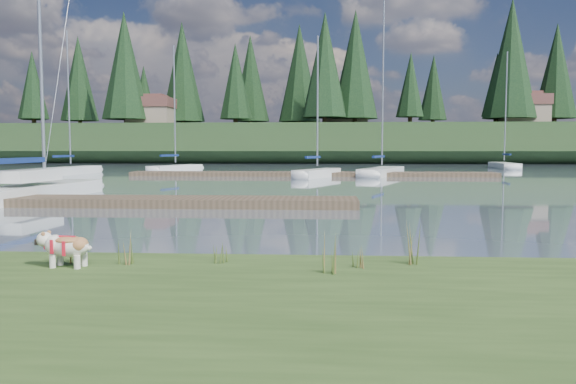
{
  "coord_description": "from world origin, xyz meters",
  "views": [
    {
      "loc": [
        2.8,
        -10.2,
        2.03
      ],
      "look_at": [
        2.2,
        -0.5,
        1.26
      ],
      "focal_mm": 35.0,
      "sensor_mm": 36.0,
      "label": 1
    }
  ],
  "objects": [
    {
      "name": "ground",
      "position": [
        0.0,
        30.0,
        0.0
      ],
      "size": [
        200.0,
        200.0,
        0.0
      ],
      "primitive_type": "plane",
      "color": "slate",
      "rests_on": "ground"
    },
    {
      "name": "ridge",
      "position": [
        0.0,
        73.0,
        2.5
      ],
      "size": [
        200.0,
        20.0,
        5.0
      ],
      "primitive_type": "cube",
      "color": "#1C3017",
      "rests_on": "ground"
    },
    {
      "name": "bulldog",
      "position": [
        -0.8,
        -2.6,
        0.66
      ],
      "size": [
        0.83,
        0.4,
        0.49
      ],
      "rotation": [
        0.0,
        0.0,
        3.03
      ],
      "color": "silver",
      "rests_on": "bank"
    },
    {
      "name": "sailboat_main",
      "position": [
        -8.57,
        11.99,
        0.42
      ],
      "size": [
        2.41,
        9.08,
        12.89
      ],
      "rotation": [
        0.0,
        0.0,
        1.5
      ],
      "color": "silver",
      "rests_on": "ground"
    },
    {
      "name": "dock_near",
      "position": [
        -4.0,
        9.0,
        0.15
      ],
      "size": [
        16.0,
        2.0,
        0.3
      ],
      "primitive_type": "cube",
      "color": "#4C3D2C",
      "rests_on": "ground"
    },
    {
      "name": "dock_far",
      "position": [
        2.0,
        30.0,
        0.15
      ],
      "size": [
        26.0,
        2.2,
        0.3
      ],
      "primitive_type": "cube",
      "color": "#4C3D2C",
      "rests_on": "ground"
    },
    {
      "name": "sailboat_bg_0",
      "position": [
        -16.52,
        32.54,
        0.32
      ],
      "size": [
        2.38,
        7.69,
        11.02
      ],
      "rotation": [
        0.0,
        0.0,
        1.45
      ],
      "color": "silver",
      "rests_on": "ground"
    },
    {
      "name": "sailboat_bg_1",
      "position": [
        -9.38,
        36.92,
        0.33
      ],
      "size": [
        3.69,
        7.11,
        10.63
      ],
      "rotation": [
        0.0,
        0.0,
        1.23
      ],
      "color": "silver",
      "rests_on": "ground"
    },
    {
      "name": "sailboat_bg_2",
      "position": [
        2.64,
        28.69,
        0.33
      ],
      "size": [
        3.63,
        6.28,
        9.67
      ],
      "rotation": [
        0.0,
        0.0,
        1.16
      ],
      "color": "silver",
      "rests_on": "ground"
    },
    {
      "name": "sailboat_bg_3",
      "position": [
        7.37,
        31.97,
        0.32
      ],
      "size": [
        4.5,
        8.75,
        12.68
      ],
      "rotation": [
        0.0,
        0.0,
        1.23
      ],
      "color": "silver",
      "rests_on": "ground"
    },
    {
      "name": "sailboat_bg_5",
      "position": [
        20.6,
        46.69,
        0.32
      ],
      "size": [
        2.19,
        8.1,
        11.43
      ],
      "rotation": [
        0.0,
        0.0,
        1.49
      ],
      "color": "silver",
      "rests_on": "ground"
    },
    {
      "name": "weed_0",
      "position": [
        -0.04,
        -2.36,
        0.59
      ],
      "size": [
        0.17,
        0.14,
        0.57
      ],
      "color": "#475B23",
      "rests_on": "bank"
    },
    {
      "name": "weed_1",
      "position": [
        1.31,
        -2.19,
        0.53
      ],
      "size": [
        0.17,
        0.14,
        0.43
      ],
      "color": "#475B23",
      "rests_on": "bank"
    },
    {
      "name": "weed_2",
      "position": [
        2.87,
        -2.78,
        0.59
      ],
      "size": [
        0.17,
        0.14,
        0.56
      ],
      "color": "#475B23",
      "rests_on": "bank"
    },
    {
      "name": "weed_3",
      "position": [
        -0.77,
        -2.33,
        0.54
      ],
      "size": [
        0.17,
        0.14,
        0.45
      ],
      "color": "#475B23",
      "rests_on": "bank"
    },
    {
      "name": "weed_4",
      "position": [
        3.29,
        -2.4,
        0.5
      ],
      "size": [
        0.17,
        0.14,
        0.36
      ],
      "color": "#475B23",
      "rests_on": "bank"
    },
    {
      "name": "weed_5",
      "position": [
        4.11,
        -2.1,
        0.63
      ],
      "size": [
        0.17,
        0.14,
        0.67
      ],
      "color": "#475B23",
      "rests_on": "bank"
    },
    {
      "name": "mud_lip",
      "position": [
        0.0,
        -1.6,
        0.07
      ],
      "size": [
        60.0,
        0.5,
        0.14
      ],
      "primitive_type": "cube",
      "color": "#33281C",
      "rests_on": "ground"
    },
    {
      "name": "conifer_1",
      "position": [
        -40.0,
        71.0,
        11.28
      ],
      "size": [
        4.4,
        4.4,
        11.3
      ],
      "color": "#382619",
      "rests_on": "ridge"
    },
    {
      "name": "conifer_2",
      "position": [
        -25.0,
        68.0,
        13.54
      ],
      "size": [
        6.6,
        6.6,
        16.05
      ],
      "color": "#382619",
      "rests_on": "ridge"
    },
    {
      "name": "conifer_3",
      "position": [
        -10.0,
        72.0,
        11.74
      ],
      "size": [
        4.84,
        4.84,
        12.25
      ],
      "color": "#382619",
      "rests_on": "ridge"
    },
    {
      "name": "conifer_4",
      "position": [
        3.0,
        66.0,
        13.09
      ],
      "size": [
        6.16,
        6.16,
        15.1
      ],
      "color": "#382619",
      "rests_on": "ridge"
    },
    {
      "name": "conifer_5",
      "position": [
        15.0,
        70.0,
        10.83
      ],
      "size": [
        3.96,
        3.96,
        10.35
      ],
      "color": "#382619",
      "rests_on": "ridge"
    },
    {
      "name": "conifer_6",
      "position": [
        28.0,
        68.0,
        13.99
      ],
      "size": [
        7.04,
        7.04,
        17.0
      ],
      "color": "#382619",
      "rests_on": "ridge"
    },
    {
      "name": "house_0",
      "position": [
        -22.0,
        70.0,
        7.31
      ],
      "size": [
        6.3,
        5.3,
        4.65
      ],
      "color": "gray",
      "rests_on": "ridge"
    },
    {
      "name": "house_1",
      "position": [
        6.0,
        71.0,
        7.31
      ],
      "size": [
        6.3,
        5.3,
        4.65
      ],
      "color": "gray",
      "rests_on": "ridge"
    },
    {
      "name": "house_2",
      "position": [
        30.0,
        69.0,
        7.31
      ],
      "size": [
        6.3,
        5.3,
        4.65
      ],
      "color": "gray",
      "rests_on": "ridge"
    }
  ]
}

